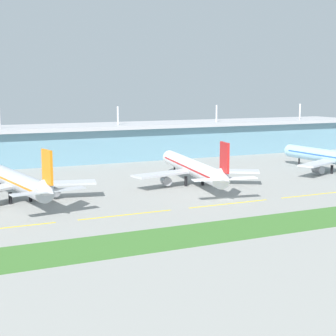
{
  "coord_description": "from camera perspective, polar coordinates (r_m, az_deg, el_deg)",
  "views": [
    {
      "loc": [
        -87.73,
        -142.7,
        35.12
      ],
      "look_at": [
        -8.19,
        26.46,
        7.0
      ],
      "focal_mm": 56.11,
      "sensor_mm": 36.0,
      "label": 1
    }
  ],
  "objects": [
    {
      "name": "taxiway_stripe_mid_west",
      "position": [
        149.09,
        -4.58,
        -5.09
      ],
      "size": [
        28.0,
        0.7,
        0.04
      ],
      "primitive_type": "cube",
      "color": "yellow",
      "rests_on": "ground"
    },
    {
      "name": "airliner_near_middle",
      "position": [
        170.78,
        -15.95,
        -1.44
      ],
      "size": [
        48.17,
        58.92,
        18.9
      ],
      "color": "#ADB2BC",
      "rests_on": "ground"
    },
    {
      "name": "grass_verge",
      "position": [
        144.61,
        13.18,
        -5.71
      ],
      "size": [
        300.0,
        18.0,
        0.1
      ],
      "primitive_type": "cube",
      "color": "#3D702D",
      "rests_on": "ground"
    },
    {
      "name": "airliner_far_middle",
      "position": [
        232.92,
        17.73,
        1.08
      ],
      "size": [
        48.77,
        66.67,
        18.9
      ],
      "color": "#9ED1EA",
      "rests_on": "ground"
    },
    {
      "name": "airliner_center",
      "position": [
        193.37,
        2.74,
        0.02
      ],
      "size": [
        48.14,
        70.6,
        18.9
      ],
      "color": "white",
      "rests_on": "ground"
    },
    {
      "name": "taxiway_stripe_west",
      "position": [
        141.19,
        -17.68,
        -6.25
      ],
      "size": [
        28.0,
        0.7,
        0.04
      ],
      "primitive_type": "cube",
      "color": "yellow",
      "rests_on": "ground"
    },
    {
      "name": "taxiway_stripe_centre",
      "position": [
        163.81,
        6.65,
        -3.88
      ],
      "size": [
        28.0,
        0.7,
        0.04
      ],
      "primitive_type": "cube",
      "color": "yellow",
      "rests_on": "ground"
    },
    {
      "name": "ground_plane",
      "position": [
        171.15,
        6.27,
        -3.34
      ],
      "size": [
        600.0,
        600.0,
        0.0
      ],
      "primitive_type": "plane",
      "color": "gray"
    },
    {
      "name": "terminal_building",
      "position": [
        266.26,
        -5.83,
        2.9
      ],
      "size": [
        288.0,
        34.0,
        26.8
      ],
      "color": "#6693A8",
      "rests_on": "ground"
    },
    {
      "name": "taxiway_stripe_mid_east",
      "position": [
        183.72,
        15.71,
        -2.78
      ],
      "size": [
        28.0,
        0.7,
        0.04
      ],
      "primitive_type": "cube",
      "color": "yellow",
      "rests_on": "ground"
    }
  ]
}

